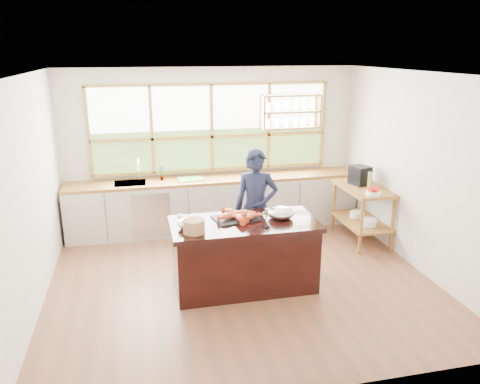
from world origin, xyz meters
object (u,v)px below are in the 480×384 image
object	(u,v)px
cook	(256,208)
espresso_machine	(360,175)
island	(244,254)
wicker_basket	(194,226)

from	to	relation	value
cook	espresso_machine	bearing A→B (deg)	33.12
island	cook	bearing A→B (deg)	63.83
cook	espresso_machine	xyz separation A→B (m)	(1.87, 0.60, 0.21)
espresso_machine	wicker_basket	size ratio (longest dim) A/B	1.15
espresso_machine	cook	bearing A→B (deg)	-179.01
island	cook	size ratio (longest dim) A/B	1.10
cook	wicker_basket	world-z (taller)	cook
wicker_basket	cook	bearing A→B (deg)	41.70
cook	espresso_machine	size ratio (longest dim) A/B	5.65
espresso_machine	wicker_basket	xyz separation A→B (m)	(-2.85, -1.47, -0.07)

